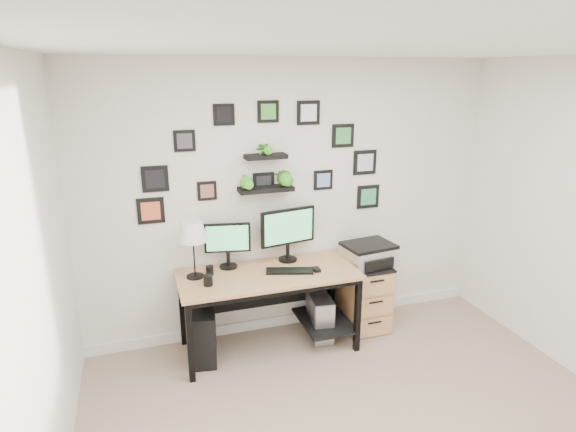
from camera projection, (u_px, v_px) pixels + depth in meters
name	position (u px, v px, depth m)	size (l,w,h in m)	color
room	(294.00, 318.00, 4.92)	(4.00, 4.00, 4.00)	tan
desk	(271.00, 283.00, 4.37)	(1.60, 0.70, 0.75)	tan
monitor_left	(228.00, 242.00, 4.33)	(0.41, 0.19, 0.43)	black
monitor_right	(288.00, 230.00, 4.48)	(0.55, 0.21, 0.51)	black
keyboard	(290.00, 271.00, 4.30)	(0.42, 0.13, 0.02)	black
mouse	(316.00, 269.00, 4.33)	(0.06, 0.09, 0.03)	black
table_lamp	(193.00, 233.00, 4.08)	(0.25, 0.25, 0.51)	black
mug	(208.00, 280.00, 4.03)	(0.08, 0.08, 0.09)	black
pen_cup	(210.00, 271.00, 4.23)	(0.07, 0.07, 0.09)	black
pc_tower_black	(204.00, 332.00, 4.29)	(0.21, 0.48, 0.48)	black
pc_tower_grey	(320.00, 316.00, 4.64)	(0.24, 0.45, 0.43)	gray
file_cabinet	(363.00, 295.00, 4.79)	(0.43, 0.53, 0.67)	tan
printer	(368.00, 254.00, 4.65)	(0.51, 0.43, 0.21)	silver
wall_decor	(269.00, 166.00, 4.33)	(2.33, 0.18, 1.07)	black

